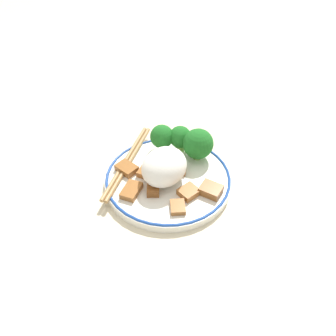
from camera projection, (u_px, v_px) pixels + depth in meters
The scene contains 15 objects.
ground_plane at pixel (168, 183), 0.57m from camera, with size 3.00×3.00×0.00m, color beige.
plate at pixel (168, 179), 0.56m from camera, with size 0.22×0.22×0.02m.
rice_mound at pixel (167, 168), 0.53m from camera, with size 0.08×0.07×0.06m.
broccoli_back_left at pixel (198, 144), 0.57m from camera, with size 0.05×0.05×0.06m.
broccoli_back_center at pixel (180, 138), 0.59m from camera, with size 0.04×0.04×0.05m.
broccoli_back_right at pixel (162, 137), 0.59m from camera, with size 0.04×0.04×0.05m.
meat_near_front at pixel (127, 168), 0.56m from camera, with size 0.03×0.04×0.01m.
meat_near_left at pixel (131, 191), 0.53m from camera, with size 0.04×0.04×0.01m.
meat_near_right at pixel (155, 188), 0.53m from camera, with size 0.04×0.04×0.01m.
meat_near_back at pixel (178, 169), 0.56m from camera, with size 0.03×0.04×0.01m.
meat_on_rice_edge at pixel (178, 207), 0.50m from camera, with size 0.04×0.04×0.01m.
meat_mid_left at pixel (211, 190), 0.53m from camera, with size 0.03×0.04×0.01m.
meat_mid_right at pixel (189, 192), 0.52m from camera, with size 0.03×0.03×0.01m.
meat_far_scatter at pixel (144, 172), 0.56m from camera, with size 0.03×0.02×0.01m.
chopsticks at pixel (128, 161), 0.58m from camera, with size 0.19×0.08×0.01m.
Camera 1 is at (-0.32, -0.24, 0.40)m, focal length 35.00 mm.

